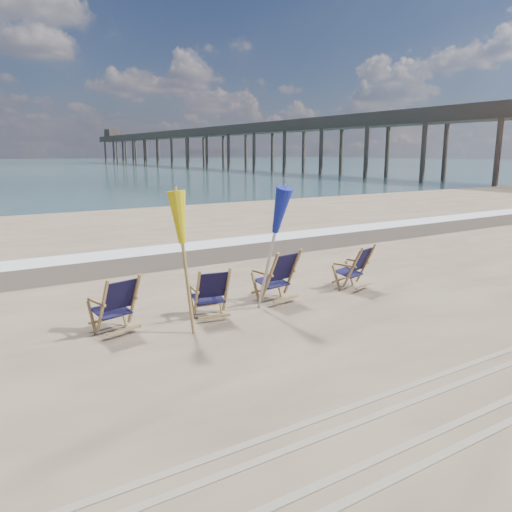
{
  "coord_description": "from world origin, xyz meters",
  "views": [
    {
      "loc": [
        -5.31,
        -6.17,
        2.97
      ],
      "look_at": [
        0.0,
        2.2,
        0.9
      ],
      "focal_mm": 35.0,
      "sensor_mm": 36.0,
      "label": 1
    }
  ],
  "objects_px": {
    "beach_chair_3": "(366,265)",
    "fishing_pier": "(220,142)",
    "beach_chair_0": "(134,301)",
    "beach_chair_2": "(293,274)",
    "umbrella_yellow": "(184,225)",
    "beach_chair_1": "(227,292)",
    "umbrella_blue": "(270,212)"
  },
  "relations": [
    {
      "from": "beach_chair_2",
      "to": "umbrella_yellow",
      "type": "height_order",
      "value": "umbrella_yellow"
    },
    {
      "from": "umbrella_yellow",
      "to": "fishing_pier",
      "type": "bearing_deg",
      "value": 61.21
    },
    {
      "from": "umbrella_yellow",
      "to": "beach_chair_1",
      "type": "bearing_deg",
      "value": 18.13
    },
    {
      "from": "umbrella_blue",
      "to": "fishing_pier",
      "type": "relative_size",
      "value": 0.02
    },
    {
      "from": "beach_chair_2",
      "to": "umbrella_blue",
      "type": "relative_size",
      "value": 0.45
    },
    {
      "from": "beach_chair_2",
      "to": "umbrella_blue",
      "type": "distance_m",
      "value": 1.62
    },
    {
      "from": "fishing_pier",
      "to": "umbrella_yellow",
      "type": "bearing_deg",
      "value": -118.79
    },
    {
      "from": "umbrella_yellow",
      "to": "umbrella_blue",
      "type": "relative_size",
      "value": 0.97
    },
    {
      "from": "beach_chair_0",
      "to": "umbrella_blue",
      "type": "height_order",
      "value": "umbrella_blue"
    },
    {
      "from": "beach_chair_1",
      "to": "umbrella_blue",
      "type": "height_order",
      "value": "umbrella_blue"
    },
    {
      "from": "beach_chair_3",
      "to": "fishing_pier",
      "type": "distance_m",
      "value": 80.68
    },
    {
      "from": "beach_chair_1",
      "to": "beach_chair_2",
      "type": "height_order",
      "value": "beach_chair_2"
    },
    {
      "from": "beach_chair_0",
      "to": "umbrella_yellow",
      "type": "height_order",
      "value": "umbrella_yellow"
    },
    {
      "from": "beach_chair_0",
      "to": "beach_chair_2",
      "type": "height_order",
      "value": "beach_chair_2"
    },
    {
      "from": "beach_chair_1",
      "to": "beach_chair_2",
      "type": "relative_size",
      "value": 0.9
    },
    {
      "from": "beach_chair_2",
      "to": "beach_chair_3",
      "type": "relative_size",
      "value": 1.08
    },
    {
      "from": "beach_chair_0",
      "to": "beach_chair_2",
      "type": "bearing_deg",
      "value": 167.64
    },
    {
      "from": "beach_chair_2",
      "to": "fishing_pier",
      "type": "bearing_deg",
      "value": -124.92
    },
    {
      "from": "beach_chair_2",
      "to": "fishing_pier",
      "type": "xyz_separation_m",
      "value": [
        37.42,
        72.28,
        4.1
      ]
    },
    {
      "from": "beach_chair_3",
      "to": "umbrella_yellow",
      "type": "height_order",
      "value": "umbrella_yellow"
    },
    {
      "from": "umbrella_blue",
      "to": "fishing_pier",
      "type": "xyz_separation_m",
      "value": [
        38.24,
        72.66,
        2.75
      ]
    },
    {
      "from": "beach_chair_1",
      "to": "umbrella_yellow",
      "type": "height_order",
      "value": "umbrella_yellow"
    },
    {
      "from": "beach_chair_0",
      "to": "umbrella_blue",
      "type": "relative_size",
      "value": 0.42
    },
    {
      "from": "umbrella_yellow",
      "to": "beach_chair_3",
      "type": "bearing_deg",
      "value": 6.28
    },
    {
      "from": "beach_chair_0",
      "to": "fishing_pier",
      "type": "xyz_separation_m",
      "value": [
        40.73,
        72.28,
        4.14
      ]
    },
    {
      "from": "beach_chair_3",
      "to": "umbrella_blue",
      "type": "height_order",
      "value": "umbrella_blue"
    },
    {
      "from": "beach_chair_3",
      "to": "umbrella_blue",
      "type": "distance_m",
      "value": 3.12
    },
    {
      "from": "beach_chair_1",
      "to": "beach_chair_3",
      "type": "distance_m",
      "value": 3.66
    },
    {
      "from": "beach_chair_2",
      "to": "beach_chair_1",
      "type": "bearing_deg",
      "value": 1.85
    },
    {
      "from": "beach_chair_0",
      "to": "beach_chair_2",
      "type": "xyz_separation_m",
      "value": [
        3.31,
        0.01,
        0.04
      ]
    },
    {
      "from": "beach_chair_1",
      "to": "umbrella_blue",
      "type": "bearing_deg",
      "value": -177.25
    },
    {
      "from": "fishing_pier",
      "to": "beach_chair_1",
      "type": "bearing_deg",
      "value": -118.32
    }
  ]
}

